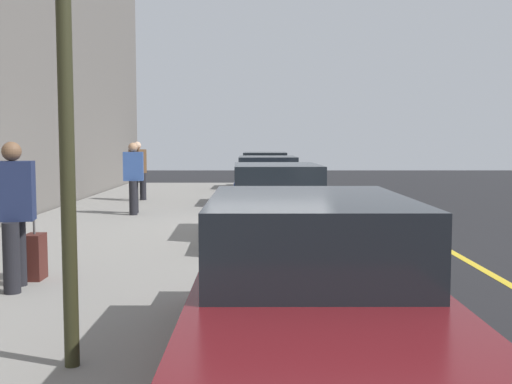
{
  "coord_description": "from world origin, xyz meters",
  "views": [
    {
      "loc": [
        12.65,
        -0.29,
        1.97
      ],
      "look_at": [
        1.08,
        -0.26,
        1.01
      ],
      "focal_mm": 43.78,
      "sensor_mm": 36.0,
      "label": 1
    }
  ],
  "objects_px": {
    "parked_car_silver": "(277,204)",
    "traffic_light_pole": "(63,21)",
    "parked_car_black": "(265,172)",
    "pedestrian_blue_coat": "(134,176)",
    "parked_car_maroon": "(310,292)",
    "rolling_suitcase": "(35,257)",
    "pedestrian_navy_coat": "(13,211)",
    "parked_car_navy": "(267,183)",
    "pedestrian_brown_coat": "(138,169)"
  },
  "relations": [
    {
      "from": "parked_car_black",
      "to": "pedestrian_blue_coat",
      "type": "xyz_separation_m",
      "value": [
        8.13,
        -3.38,
        0.33
      ]
    },
    {
      "from": "parked_car_maroon",
      "to": "pedestrian_blue_coat",
      "type": "xyz_separation_m",
      "value": [
        -10.4,
        -3.42,
        0.33
      ]
    },
    {
      "from": "parked_car_silver",
      "to": "pedestrian_navy_coat",
      "type": "height_order",
      "value": "pedestrian_navy_coat"
    },
    {
      "from": "pedestrian_brown_coat",
      "to": "traffic_light_pole",
      "type": "distance_m",
      "value": 14.16
    },
    {
      "from": "parked_car_silver",
      "to": "parked_car_maroon",
      "type": "height_order",
      "value": "same"
    },
    {
      "from": "parked_car_maroon",
      "to": "traffic_light_pole",
      "type": "height_order",
      "value": "traffic_light_pole"
    },
    {
      "from": "traffic_light_pole",
      "to": "rolling_suitcase",
      "type": "distance_m",
      "value": 4.23
    },
    {
      "from": "parked_car_navy",
      "to": "pedestrian_blue_coat",
      "type": "relative_size",
      "value": 2.42
    },
    {
      "from": "rolling_suitcase",
      "to": "pedestrian_brown_coat",
      "type": "bearing_deg",
      "value": -176.54
    },
    {
      "from": "parked_car_navy",
      "to": "traffic_light_pole",
      "type": "distance_m",
      "value": 12.89
    },
    {
      "from": "parked_car_navy",
      "to": "parked_car_maroon",
      "type": "xyz_separation_m",
      "value": [
        12.57,
        0.07,
        0.0
      ]
    },
    {
      "from": "parked_car_silver",
      "to": "pedestrian_brown_coat",
      "type": "relative_size",
      "value": 2.53
    },
    {
      "from": "parked_car_silver",
      "to": "pedestrian_navy_coat",
      "type": "bearing_deg",
      "value": -38.55
    },
    {
      "from": "pedestrian_navy_coat",
      "to": "pedestrian_blue_coat",
      "type": "height_order",
      "value": "pedestrian_navy_coat"
    },
    {
      "from": "traffic_light_pole",
      "to": "pedestrian_navy_coat",
      "type": "bearing_deg",
      "value": -151.03
    },
    {
      "from": "parked_car_navy",
      "to": "parked_car_black",
      "type": "bearing_deg",
      "value": 179.64
    },
    {
      "from": "parked_car_silver",
      "to": "pedestrian_brown_coat",
      "type": "bearing_deg",
      "value": -150.82
    },
    {
      "from": "pedestrian_navy_coat",
      "to": "pedestrian_blue_coat",
      "type": "relative_size",
      "value": 1.02
    },
    {
      "from": "parked_car_black",
      "to": "parked_car_maroon",
      "type": "relative_size",
      "value": 0.94
    },
    {
      "from": "parked_car_navy",
      "to": "traffic_light_pole",
      "type": "xyz_separation_m",
      "value": [
        12.58,
        -1.85,
        2.13
      ]
    },
    {
      "from": "pedestrian_brown_coat",
      "to": "pedestrian_blue_coat",
      "type": "distance_m",
      "value": 3.54
    },
    {
      "from": "parked_car_silver",
      "to": "pedestrian_navy_coat",
      "type": "relative_size",
      "value": 2.49
    },
    {
      "from": "parked_car_black",
      "to": "pedestrian_blue_coat",
      "type": "distance_m",
      "value": 8.82
    },
    {
      "from": "pedestrian_blue_coat",
      "to": "rolling_suitcase",
      "type": "bearing_deg",
      "value": 0.79
    },
    {
      "from": "parked_car_navy",
      "to": "parked_car_maroon",
      "type": "height_order",
      "value": "same"
    },
    {
      "from": "parked_car_maroon",
      "to": "pedestrian_navy_coat",
      "type": "distance_m",
      "value": 4.28
    },
    {
      "from": "parked_car_black",
      "to": "rolling_suitcase",
      "type": "xyz_separation_m",
      "value": [
        15.38,
        -3.28,
        -0.3
      ]
    },
    {
      "from": "pedestrian_navy_coat",
      "to": "traffic_light_pole",
      "type": "xyz_separation_m",
      "value": [
        2.62,
        1.45,
        1.78
      ]
    },
    {
      "from": "pedestrian_brown_coat",
      "to": "pedestrian_blue_coat",
      "type": "bearing_deg",
      "value": 8.93
    },
    {
      "from": "parked_car_black",
      "to": "pedestrian_brown_coat",
      "type": "bearing_deg",
      "value": -40.26
    },
    {
      "from": "parked_car_black",
      "to": "traffic_light_pole",
      "type": "bearing_deg",
      "value": -5.81
    },
    {
      "from": "parked_car_navy",
      "to": "parked_car_silver",
      "type": "distance_m",
      "value": 5.76
    },
    {
      "from": "parked_car_silver",
      "to": "parked_car_maroon",
      "type": "relative_size",
      "value": 0.99
    },
    {
      "from": "rolling_suitcase",
      "to": "pedestrian_navy_coat",
      "type": "bearing_deg",
      "value": -5.44
    },
    {
      "from": "parked_car_black",
      "to": "pedestrian_navy_coat",
      "type": "height_order",
      "value": "pedestrian_navy_coat"
    },
    {
      "from": "parked_car_silver",
      "to": "traffic_light_pole",
      "type": "relative_size",
      "value": 1.12
    },
    {
      "from": "pedestrian_blue_coat",
      "to": "traffic_light_pole",
      "type": "bearing_deg",
      "value": 8.18
    },
    {
      "from": "parked_car_navy",
      "to": "pedestrian_navy_coat",
      "type": "bearing_deg",
      "value": -18.3
    },
    {
      "from": "parked_car_silver",
      "to": "rolling_suitcase",
      "type": "height_order",
      "value": "parked_car_silver"
    },
    {
      "from": "parked_car_silver",
      "to": "traffic_light_pole",
      "type": "height_order",
      "value": "traffic_light_pole"
    },
    {
      "from": "pedestrian_blue_coat",
      "to": "traffic_light_pole",
      "type": "height_order",
      "value": "traffic_light_pole"
    },
    {
      "from": "parked_car_maroon",
      "to": "parked_car_silver",
      "type": "bearing_deg",
      "value": -179.86
    },
    {
      "from": "parked_car_silver",
      "to": "pedestrian_brown_coat",
      "type": "height_order",
      "value": "pedestrian_brown_coat"
    },
    {
      "from": "pedestrian_brown_coat",
      "to": "traffic_light_pole",
      "type": "height_order",
      "value": "traffic_light_pole"
    },
    {
      "from": "pedestrian_blue_coat",
      "to": "parked_car_navy",
      "type": "bearing_deg",
      "value": 123.03
    },
    {
      "from": "parked_car_silver",
      "to": "rolling_suitcase",
      "type": "relative_size",
      "value": 4.68
    },
    {
      "from": "parked_car_maroon",
      "to": "pedestrian_navy_coat",
      "type": "relative_size",
      "value": 2.52
    },
    {
      "from": "parked_car_maroon",
      "to": "rolling_suitcase",
      "type": "bearing_deg",
      "value": -133.51
    },
    {
      "from": "rolling_suitcase",
      "to": "parked_car_silver",
      "type": "bearing_deg",
      "value": 137.99
    },
    {
      "from": "parked_car_maroon",
      "to": "pedestrian_brown_coat",
      "type": "bearing_deg",
      "value": -164.06
    }
  ]
}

